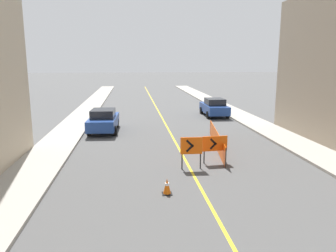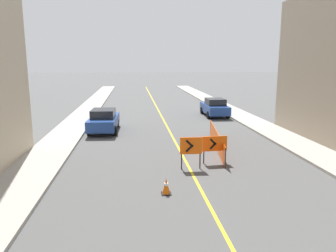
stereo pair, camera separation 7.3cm
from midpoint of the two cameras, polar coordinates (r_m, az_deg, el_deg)
name	(u,v)px [view 1 (the left image)]	position (r m, az deg, el deg)	size (l,w,h in m)	color
lane_stripe	(162,117)	(28.53, -1.16, 1.51)	(0.12, 69.71, 0.01)	gold
sidewalk_left	(80,118)	(28.75, -15.13, 1.33)	(2.29, 69.71, 0.14)	#9E998E
sidewalk_right	(239,115)	(29.95, 12.23, 1.85)	(2.29, 69.71, 0.14)	#9E998E
traffic_cone_fourth	(167,186)	(12.24, -0.35, -10.47)	(0.37, 0.37, 0.60)	black
arrow_barricade_primary	(191,147)	(14.78, 3.95, -3.67)	(1.00, 0.10, 1.48)	#EF560C
arrow_barricade_secondary	(215,144)	(15.77, 8.04, -3.19)	(1.22, 0.15, 1.33)	#EF560C
safety_mesh_fence	(217,140)	(18.53, 8.36, -2.42)	(1.02, 7.00, 0.97)	#EF560C
parked_car_curb_near	(104,120)	(23.06, -11.26, 0.97)	(2.00, 4.38, 1.59)	navy
parked_car_curb_mid	(214,107)	(29.40, 7.99, 3.27)	(1.93, 4.31, 1.59)	navy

